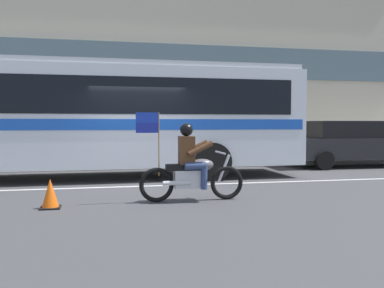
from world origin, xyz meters
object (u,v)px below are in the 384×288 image
Objects in this scene: transit_bus at (87,112)px; motorcycle_with_rider at (191,168)px; traffic_cone at (50,194)px; parked_sedan_curbside at (349,143)px.

transit_bus is 5.52× the size of motorcycle_with_rider.
transit_bus is at bearing 82.75° from traffic_cone.
motorcycle_with_rider reaches higher than traffic_cone.
motorcycle_with_rider is at bearing -142.27° from parked_sedan_curbside.
parked_sedan_curbside is (9.06, 1.39, -1.03)m from transit_bus.
transit_bus is 2.51× the size of parked_sedan_curbside.
parked_sedan_curbside is at bearing 29.99° from traffic_cone.
traffic_cone is at bearing -150.01° from parked_sedan_curbside.
motorcycle_with_rider reaches higher than parked_sedan_curbside.
transit_bus is 22.02× the size of traffic_cone.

